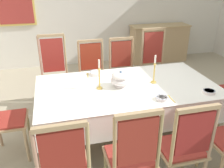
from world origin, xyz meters
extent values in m
cube|color=gray|center=(0.00, 0.00, -0.02)|extent=(7.16, 5.86, 0.04)
cylinder|color=#9B8164|center=(-1.01, -0.67, 0.37)|extent=(0.07, 0.07, 0.73)
cylinder|color=tan|center=(1.01, -0.67, 0.37)|extent=(0.07, 0.07, 0.73)
cylinder|color=tan|center=(-1.01, 0.33, 0.37)|extent=(0.07, 0.07, 0.73)
cylinder|color=tan|center=(1.01, 0.33, 0.37)|extent=(0.07, 0.07, 0.73)
cube|color=#A18360|center=(0.00, -0.17, 0.69)|extent=(2.10, 1.08, 0.08)
cube|color=tan|center=(0.00, -0.17, 0.75)|extent=(2.22, 1.20, 0.03)
cube|color=white|center=(0.00, -0.17, 0.76)|extent=(2.24, 1.22, 0.00)
cube|color=white|center=(0.00, -0.77, 0.60)|extent=(2.24, 0.00, 0.33)
cube|color=white|center=(0.00, 0.43, 0.60)|extent=(2.24, 0.00, 0.33)
cube|color=white|center=(-1.11, -0.17, 0.60)|extent=(0.00, 1.22, 0.33)
cube|color=white|center=(1.11, -0.17, 0.60)|extent=(0.00, 1.22, 0.33)
cube|color=maroon|center=(-0.87, -1.11, 0.50)|extent=(0.40, 0.38, 0.02)
cylinder|color=tan|center=(-1.07, -1.30, 0.77)|extent=(0.03, 0.03, 0.57)
cylinder|color=tan|center=(-0.68, -1.30, 0.77)|extent=(0.03, 0.03, 0.57)
cube|color=maroon|center=(-0.87, -1.30, 0.80)|extent=(0.34, 0.02, 0.43)
cube|color=tan|center=(-0.87, -1.30, 1.05)|extent=(0.40, 0.04, 0.04)
cylinder|color=#998A56|center=(-0.68, 0.59, 0.23)|extent=(0.04, 0.04, 0.46)
cylinder|color=tan|center=(-1.06, 0.59, 0.23)|extent=(0.04, 0.04, 0.46)
cylinder|color=#A38165|center=(-0.68, 0.95, 0.23)|extent=(0.04, 0.04, 0.46)
cylinder|color=#9D8D5A|center=(-1.06, 0.95, 0.23)|extent=(0.04, 0.04, 0.46)
cube|color=tan|center=(-0.87, 0.77, 0.47)|extent=(0.44, 0.42, 0.03)
cube|color=maroon|center=(-0.87, 0.77, 0.50)|extent=(0.40, 0.38, 0.02)
cylinder|color=#9C865D|center=(-0.68, 0.96, 0.84)|extent=(0.03, 0.03, 0.71)
cylinder|color=tan|center=(-1.07, 0.96, 0.84)|extent=(0.03, 0.03, 0.71)
cube|color=maroon|center=(-0.87, 0.96, 0.88)|extent=(0.34, 0.02, 0.54)
cube|color=tan|center=(-0.87, 0.96, 1.19)|extent=(0.40, 0.04, 0.04)
cylinder|color=#9B8F5E|center=(-0.46, -0.93, 0.23)|extent=(0.04, 0.04, 0.46)
cylinder|color=tan|center=(-0.08, -0.93, 0.23)|extent=(0.04, 0.04, 0.46)
cube|color=tan|center=(-0.27, -1.11, 0.47)|extent=(0.44, 0.42, 0.03)
cube|color=maroon|center=(-0.27, -1.11, 0.50)|extent=(0.40, 0.38, 0.02)
cylinder|color=#A38257|center=(-0.46, -1.30, 0.78)|extent=(0.03, 0.03, 0.58)
cylinder|color=#9C895A|center=(-0.07, -1.30, 0.78)|extent=(0.03, 0.03, 0.58)
cube|color=maroon|center=(-0.27, -1.30, 0.81)|extent=(0.34, 0.02, 0.44)
cube|color=tan|center=(-0.27, -1.30, 1.07)|extent=(0.40, 0.04, 0.04)
cylinder|color=#A28C59|center=(-0.08, 0.59, 0.23)|extent=(0.04, 0.04, 0.46)
cylinder|color=tan|center=(-0.46, 0.59, 0.23)|extent=(0.04, 0.04, 0.46)
cylinder|color=#9A7E57|center=(-0.08, 0.95, 0.23)|extent=(0.04, 0.04, 0.46)
cylinder|color=#9A8359|center=(-0.46, 0.95, 0.23)|extent=(0.04, 0.04, 0.46)
cube|color=tan|center=(-0.27, 0.77, 0.47)|extent=(0.44, 0.42, 0.03)
cube|color=maroon|center=(-0.27, 0.77, 0.50)|extent=(0.40, 0.38, 0.02)
cylinder|color=tan|center=(-0.07, 0.96, 0.78)|extent=(0.03, 0.03, 0.59)
cylinder|color=tan|center=(-0.46, 0.96, 0.78)|extent=(0.03, 0.03, 0.59)
cube|color=maroon|center=(-0.27, 0.96, 0.81)|extent=(0.34, 0.02, 0.44)
cube|color=tan|center=(-0.27, 0.96, 1.07)|extent=(0.40, 0.04, 0.04)
cylinder|color=#9D8168|center=(0.06, -0.93, 0.23)|extent=(0.04, 0.04, 0.46)
cylinder|color=#9C885E|center=(0.44, -0.93, 0.23)|extent=(0.04, 0.04, 0.46)
cube|color=tan|center=(0.25, -1.11, 0.47)|extent=(0.44, 0.42, 0.03)
cube|color=maroon|center=(0.25, -1.11, 0.50)|extent=(0.40, 0.38, 0.02)
cylinder|color=tan|center=(0.06, -1.30, 0.76)|extent=(0.03, 0.03, 0.55)
cylinder|color=tan|center=(0.45, -1.30, 0.76)|extent=(0.03, 0.03, 0.55)
cube|color=maroon|center=(0.25, -1.30, 0.79)|extent=(0.34, 0.02, 0.42)
cube|color=tan|center=(0.25, -1.30, 1.04)|extent=(0.40, 0.04, 0.04)
cylinder|color=tan|center=(0.44, 0.59, 0.23)|extent=(0.04, 0.04, 0.46)
cylinder|color=tan|center=(0.06, 0.59, 0.23)|extent=(0.04, 0.04, 0.46)
cylinder|color=#A97D61|center=(0.44, 0.95, 0.23)|extent=(0.04, 0.04, 0.46)
cylinder|color=#A28359|center=(0.06, 0.95, 0.23)|extent=(0.04, 0.04, 0.46)
cube|color=tan|center=(0.25, 0.77, 0.47)|extent=(0.44, 0.42, 0.03)
cube|color=maroon|center=(0.25, 0.77, 0.50)|extent=(0.40, 0.38, 0.02)
cylinder|color=tan|center=(0.45, 0.96, 0.78)|extent=(0.03, 0.03, 0.59)
cylinder|color=#9F835F|center=(0.06, 0.96, 0.78)|extent=(0.03, 0.03, 0.59)
cube|color=maroon|center=(0.25, 0.96, 0.81)|extent=(0.34, 0.02, 0.45)
cube|color=tan|center=(0.25, 0.96, 1.08)|extent=(0.40, 0.04, 0.04)
cylinder|color=tan|center=(0.63, -0.93, 0.23)|extent=(0.04, 0.04, 0.46)
cylinder|color=#99875A|center=(1.01, 0.59, 0.23)|extent=(0.04, 0.04, 0.46)
cylinder|color=#998962|center=(0.63, 0.59, 0.23)|extent=(0.04, 0.04, 0.46)
cylinder|color=tan|center=(1.01, 0.95, 0.23)|extent=(0.04, 0.04, 0.46)
cylinder|color=tan|center=(0.63, 0.95, 0.23)|extent=(0.04, 0.04, 0.46)
cube|color=tan|center=(0.82, 0.77, 0.47)|extent=(0.44, 0.42, 0.03)
cube|color=maroon|center=(0.82, 0.77, 0.50)|extent=(0.40, 0.38, 0.02)
cylinder|color=tan|center=(1.02, 0.96, 0.84)|extent=(0.03, 0.03, 0.72)
cylinder|color=#9F8565|center=(0.63, 0.96, 0.84)|extent=(0.03, 0.03, 0.72)
cube|color=maroon|center=(0.82, 0.96, 0.88)|extent=(0.34, 0.02, 0.54)
cube|color=tan|center=(0.82, 0.96, 1.20)|extent=(0.40, 0.04, 0.04)
cylinder|color=tan|center=(-1.27, 0.02, 0.23)|extent=(0.04, 0.04, 0.46)
cylinder|color=tan|center=(-1.27, -0.36, 0.23)|extent=(0.04, 0.04, 0.46)
cube|color=tan|center=(-1.45, -0.17, 0.47)|extent=(0.42, 0.44, 0.03)
cube|color=maroon|center=(-1.45, -0.17, 0.50)|extent=(0.38, 0.40, 0.02)
cylinder|color=tan|center=(1.27, -0.36, 0.23)|extent=(0.04, 0.04, 0.46)
cylinder|color=tan|center=(1.27, 0.02, 0.23)|extent=(0.04, 0.04, 0.46)
cylinder|color=tan|center=(1.63, 0.02, 0.23)|extent=(0.04, 0.04, 0.46)
cube|color=tan|center=(1.45, -0.17, 0.47)|extent=(0.42, 0.44, 0.03)
cube|color=maroon|center=(1.45, -0.17, 0.50)|extent=(0.38, 0.40, 0.02)
cylinder|color=silver|center=(-0.09, -0.17, 0.78)|extent=(0.14, 0.14, 0.02)
ellipsoid|color=silver|center=(-0.09, -0.17, 0.84)|extent=(0.25, 0.25, 0.11)
ellipsoid|color=silver|center=(-0.09, -0.17, 0.91)|extent=(0.23, 0.23, 0.09)
sphere|color=#345680|center=(-0.09, -0.17, 0.96)|extent=(0.03, 0.03, 0.03)
cylinder|color=gold|center=(-0.35, -0.17, 0.77)|extent=(0.07, 0.07, 0.02)
cylinder|color=gold|center=(-0.35, -0.17, 0.90)|extent=(0.02, 0.02, 0.24)
cone|color=gold|center=(-0.35, -0.17, 1.03)|extent=(0.04, 0.04, 0.02)
cylinder|color=silver|center=(-0.35, -0.17, 1.09)|extent=(0.02, 0.02, 0.10)
cylinder|color=gold|center=(0.35, -0.17, 0.77)|extent=(0.07, 0.07, 0.02)
cylinder|color=gold|center=(0.35, -0.17, 0.90)|extent=(0.02, 0.02, 0.24)
cone|color=gold|center=(0.35, -0.17, 1.03)|extent=(0.04, 0.04, 0.02)
cylinder|color=silver|center=(0.35, -0.17, 1.09)|extent=(0.02, 0.02, 0.10)
cylinder|color=silver|center=(-0.30, 0.28, 0.79)|extent=(0.19, 0.19, 0.04)
cylinder|color=silver|center=(-0.30, 0.28, 0.79)|extent=(0.16, 0.16, 0.03)
torus|color=#345680|center=(-0.30, 0.28, 0.81)|extent=(0.19, 0.19, 0.01)
cylinder|color=silver|center=(0.27, -0.62, 0.78)|extent=(0.15, 0.15, 0.03)
cylinder|color=silver|center=(0.27, -0.62, 0.79)|extent=(0.12, 0.12, 0.02)
torus|color=#345680|center=(0.27, -0.62, 0.80)|extent=(0.14, 0.14, 0.01)
cylinder|color=silver|center=(0.87, -0.61, 0.78)|extent=(0.14, 0.14, 0.03)
cylinder|color=silver|center=(0.87, -0.61, 0.79)|extent=(0.12, 0.12, 0.02)
torus|color=#345680|center=(0.87, -0.61, 0.80)|extent=(0.14, 0.14, 0.01)
cube|color=gold|center=(-0.43, 0.24, 0.77)|extent=(0.03, 0.14, 0.00)
ellipsoid|color=gold|center=(-0.42, 0.33, 0.77)|extent=(0.03, 0.05, 0.01)
cube|color=gold|center=(0.37, -0.65, 0.77)|extent=(0.01, 0.14, 0.00)
ellipsoid|color=gold|center=(0.37, -0.57, 0.77)|extent=(0.03, 0.05, 0.01)
cube|color=tan|center=(1.73, 2.65, 0.44)|extent=(1.40, 0.44, 0.88)
cube|color=tan|center=(1.73, 2.65, 0.89)|extent=(1.44, 0.48, 0.02)
cube|color=#AF7E54|center=(2.08, 2.87, 0.44)|extent=(0.59, 0.01, 0.70)
cube|color=#A37E65|center=(1.38, 2.87, 0.44)|extent=(0.59, 0.01, 0.70)
camera|label=1|loc=(-0.86, -2.78, 2.05)|focal=38.62mm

